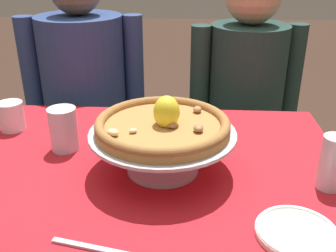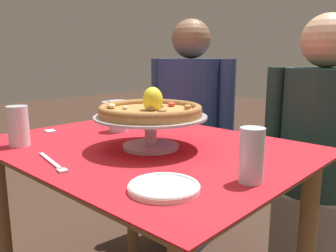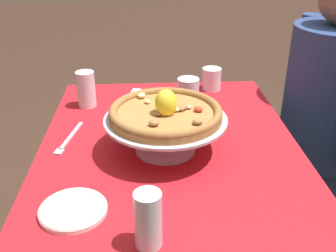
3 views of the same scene
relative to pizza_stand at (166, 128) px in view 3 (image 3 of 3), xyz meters
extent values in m
cylinder|color=olive|center=(-0.50, -0.31, -0.46)|extent=(0.06, 0.06, 0.71)
cylinder|color=olive|center=(-0.50, 0.34, -0.46)|extent=(0.06, 0.06, 0.71)
cube|color=olive|center=(-0.04, 0.01, -0.09)|extent=(1.02, 0.78, 0.02)
cube|color=red|center=(-0.04, 0.01, -0.08)|extent=(1.06, 0.82, 0.00)
cylinder|color=#B7B7C1|center=(0.00, 0.00, -0.07)|extent=(0.19, 0.19, 0.01)
cylinder|color=#B7B7C1|center=(0.00, 0.00, -0.02)|extent=(0.04, 0.04, 0.09)
cylinder|color=#B7B7C1|center=(0.00, 0.00, 0.03)|extent=(0.37, 0.37, 0.01)
cylinder|color=#AD753D|center=(0.00, 0.00, 0.04)|extent=(0.34, 0.34, 0.02)
torus|color=olive|center=(0.00, 0.00, 0.06)|extent=(0.34, 0.34, 0.02)
ellipsoid|color=#996B42|center=(0.09, 0.08, 0.06)|extent=(0.02, 0.03, 0.02)
ellipsoid|color=#996B42|center=(0.02, -0.02, 0.06)|extent=(0.04, 0.04, 0.02)
ellipsoid|color=#996B42|center=(0.09, -0.04, 0.06)|extent=(0.03, 0.03, 0.02)
ellipsoid|color=tan|center=(-0.02, 0.07, 0.06)|extent=(0.02, 0.02, 0.01)
ellipsoid|color=#C63D28|center=(0.00, 0.10, 0.06)|extent=(0.03, 0.03, 0.02)
ellipsoid|color=beige|center=(-0.07, -0.05, 0.06)|extent=(0.03, 0.02, 0.01)
ellipsoid|color=#996B42|center=(0.00, 0.04, 0.06)|extent=(0.03, 0.03, 0.01)
ellipsoid|color=beige|center=(0.00, 0.03, 0.06)|extent=(0.02, 0.03, 0.01)
ellipsoid|color=#996B42|center=(-0.01, 0.05, 0.06)|extent=(0.03, 0.03, 0.01)
ellipsoid|color=beige|center=(-0.11, -0.07, 0.06)|extent=(0.04, 0.03, 0.02)
ellipsoid|color=yellow|center=(0.01, 0.00, 0.09)|extent=(0.07, 0.07, 0.08)
cylinder|color=silver|center=(-0.29, 0.10, -0.01)|extent=(0.08, 0.08, 0.12)
cylinder|color=silver|center=(-0.29, 0.10, -0.05)|extent=(0.07, 0.07, 0.06)
cylinder|color=white|center=(-0.49, 0.22, -0.03)|extent=(0.08, 0.08, 0.09)
cylinder|color=silver|center=(-0.49, 0.22, -0.06)|extent=(0.07, 0.07, 0.03)
cylinder|color=silver|center=(0.40, -0.06, -0.01)|extent=(0.06, 0.06, 0.13)
cylinder|color=silver|center=(0.40, -0.06, -0.04)|extent=(0.05, 0.05, 0.07)
cylinder|color=white|center=(-0.35, -0.28, -0.01)|extent=(0.07, 0.07, 0.14)
cylinder|color=silver|center=(-0.35, -0.28, -0.04)|extent=(0.06, 0.06, 0.07)
cylinder|color=white|center=(0.29, -0.24, -0.07)|extent=(0.17, 0.17, 0.01)
torus|color=white|center=(0.29, -0.24, -0.06)|extent=(0.16, 0.16, 0.01)
cube|color=#B7B7C1|center=(-0.10, -0.31, -0.07)|extent=(0.19, 0.05, 0.01)
cube|color=#B7B7C1|center=(0.00, -0.33, -0.07)|extent=(0.04, 0.03, 0.01)
cube|color=silver|center=(-0.48, -0.10, -0.07)|extent=(0.06, 0.05, 0.00)
cube|color=navy|center=(-0.39, 0.68, -0.58)|extent=(0.32, 0.36, 0.46)
cylinder|color=navy|center=(-0.39, 0.68, -0.07)|extent=(0.40, 0.40, 0.56)
cylinder|color=navy|center=(-0.60, 0.65, -0.03)|extent=(0.08, 0.08, 0.48)
camera|label=1|loc=(0.07, -0.87, 0.45)|focal=41.31mm
camera|label=2|loc=(0.80, -0.78, 0.22)|focal=37.23mm
camera|label=3|loc=(1.07, -0.05, 0.55)|focal=42.71mm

